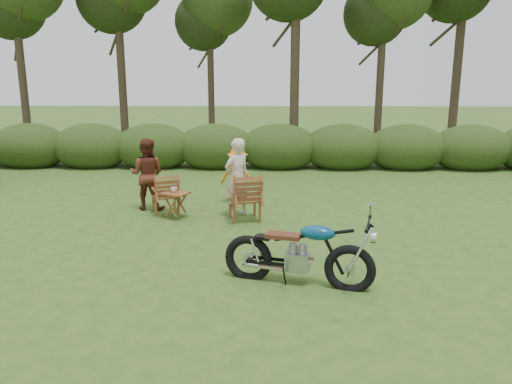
{
  "coord_description": "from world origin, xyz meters",
  "views": [
    {
      "loc": [
        -0.27,
        -6.67,
        2.91
      ],
      "look_at": [
        -0.52,
        1.79,
        0.9
      ],
      "focal_mm": 35.0,
      "sensor_mm": 36.0,
      "label": 1
    }
  ],
  "objects_px": {
    "child": "(238,203)",
    "lawn_chair_right": "(245,220)",
    "cup": "(174,189)",
    "adult_b": "(149,209)",
    "lawn_chair_left": "(166,213)",
    "motorcycle": "(297,283)",
    "adult_a": "(237,216)",
    "side_table": "(176,205)"
  },
  "relations": [
    {
      "from": "lawn_chair_left",
      "to": "child",
      "type": "distance_m",
      "value": 1.74
    },
    {
      "from": "lawn_chair_right",
      "to": "adult_b",
      "type": "relative_size",
      "value": 0.62
    },
    {
      "from": "lawn_chair_left",
      "to": "child",
      "type": "relative_size",
      "value": 0.67
    },
    {
      "from": "motorcycle",
      "to": "lawn_chair_right",
      "type": "height_order",
      "value": "motorcycle"
    },
    {
      "from": "child",
      "to": "adult_a",
      "type": "bearing_deg",
      "value": 102.87
    },
    {
      "from": "motorcycle",
      "to": "child",
      "type": "bearing_deg",
      "value": 118.9
    },
    {
      "from": "motorcycle",
      "to": "adult_a",
      "type": "distance_m",
      "value": 3.6
    },
    {
      "from": "lawn_chair_left",
      "to": "adult_b",
      "type": "bearing_deg",
      "value": -56.24
    },
    {
      "from": "cup",
      "to": "child",
      "type": "distance_m",
      "value": 1.86
    },
    {
      "from": "adult_a",
      "to": "child",
      "type": "distance_m",
      "value": 1.09
    },
    {
      "from": "lawn_chair_right",
      "to": "side_table",
      "type": "height_order",
      "value": "side_table"
    },
    {
      "from": "lawn_chair_right",
      "to": "adult_b",
      "type": "bearing_deg",
      "value": -35.07
    },
    {
      "from": "cup",
      "to": "adult_a",
      "type": "relative_size",
      "value": 0.08
    },
    {
      "from": "motorcycle",
      "to": "adult_a",
      "type": "relative_size",
      "value": 1.25
    },
    {
      "from": "lawn_chair_right",
      "to": "side_table",
      "type": "bearing_deg",
      "value": -18.25
    },
    {
      "from": "adult_b",
      "to": "child",
      "type": "bearing_deg",
      "value": -159.04
    },
    {
      "from": "motorcycle",
      "to": "lawn_chair_left",
      "type": "distance_m",
      "value": 4.49
    },
    {
      "from": "child",
      "to": "motorcycle",
      "type": "bearing_deg",
      "value": 114.13
    },
    {
      "from": "child",
      "to": "lawn_chair_right",
      "type": "bearing_deg",
      "value": 109.49
    },
    {
      "from": "adult_a",
      "to": "motorcycle",
      "type": "bearing_deg",
      "value": 64.72
    },
    {
      "from": "cup",
      "to": "adult_a",
      "type": "xyz_separation_m",
      "value": [
        1.29,
        0.16,
        -0.6
      ]
    },
    {
      "from": "adult_b",
      "to": "lawn_chair_left",
      "type": "bearing_deg",
      "value": 149.72
    },
    {
      "from": "adult_b",
      "to": "child",
      "type": "height_order",
      "value": "adult_b"
    },
    {
      "from": "lawn_chair_right",
      "to": "side_table",
      "type": "xyz_separation_m",
      "value": [
        -1.43,
        0.07,
        0.27
      ]
    },
    {
      "from": "side_table",
      "to": "motorcycle",
      "type": "bearing_deg",
      "value": -54.11
    },
    {
      "from": "side_table",
      "to": "cup",
      "type": "xyz_separation_m",
      "value": [
        -0.03,
        0.04,
        0.33
      ]
    },
    {
      "from": "motorcycle",
      "to": "adult_b",
      "type": "height_order",
      "value": "adult_b"
    },
    {
      "from": "lawn_chair_right",
      "to": "side_table",
      "type": "distance_m",
      "value": 1.45
    },
    {
      "from": "lawn_chair_right",
      "to": "adult_a",
      "type": "height_order",
      "value": "adult_a"
    },
    {
      "from": "lawn_chair_left",
      "to": "cup",
      "type": "relative_size",
      "value": 6.31
    },
    {
      "from": "adult_a",
      "to": "adult_b",
      "type": "relative_size",
      "value": 1.05
    },
    {
      "from": "lawn_chair_left",
      "to": "lawn_chair_right",
      "type": "bearing_deg",
      "value": 142.95
    },
    {
      "from": "motorcycle",
      "to": "lawn_chair_left",
      "type": "relative_size",
      "value": 2.38
    },
    {
      "from": "adult_b",
      "to": "side_table",
      "type": "bearing_deg",
      "value": 140.67
    },
    {
      "from": "motorcycle",
      "to": "child",
      "type": "distance_m",
      "value": 4.67
    },
    {
      "from": "lawn_chair_right",
      "to": "lawn_chair_left",
      "type": "relative_size",
      "value": 1.13
    },
    {
      "from": "lawn_chair_right",
      "to": "child",
      "type": "relative_size",
      "value": 0.75
    },
    {
      "from": "adult_b",
      "to": "lawn_chair_right",
      "type": "bearing_deg",
      "value": 164.49
    },
    {
      "from": "adult_b",
      "to": "cup",
      "type": "bearing_deg",
      "value": 140.96
    },
    {
      "from": "cup",
      "to": "adult_b",
      "type": "xyz_separation_m",
      "value": [
        -0.71,
        0.66,
        -0.6
      ]
    },
    {
      "from": "motorcycle",
      "to": "adult_b",
      "type": "xyz_separation_m",
      "value": [
        -3.08,
        3.94,
        0.0
      ]
    },
    {
      "from": "adult_a",
      "to": "adult_b",
      "type": "height_order",
      "value": "adult_a"
    }
  ]
}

